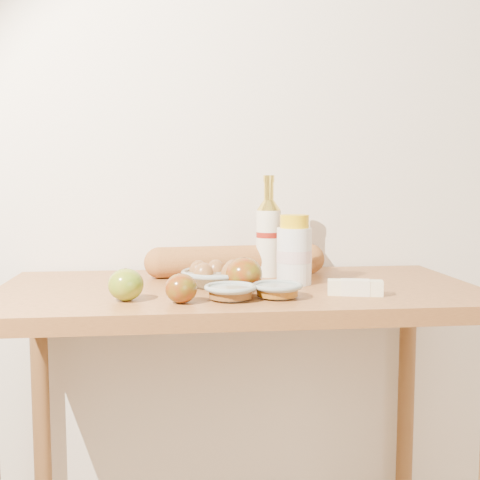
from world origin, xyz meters
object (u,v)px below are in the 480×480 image
(egg_bowl, at_px, (217,276))
(baguette, at_px, (236,261))
(cream_bottle, at_px, (294,252))
(bourbon_bottle, at_px, (269,235))
(table, at_px, (239,334))

(egg_bowl, height_order, baguette, baguette)
(egg_bowl, bearing_deg, baguette, 66.90)
(baguette, bearing_deg, cream_bottle, -52.39)
(bourbon_bottle, relative_size, egg_bowl, 1.54)
(egg_bowl, relative_size, baguette, 0.35)
(cream_bottle, bearing_deg, baguette, 135.64)
(cream_bottle, distance_m, egg_bowl, 0.21)
(egg_bowl, bearing_deg, table, -6.05)
(cream_bottle, distance_m, baguette, 0.20)
(table, xyz_separation_m, egg_bowl, (-0.06, 0.01, 0.15))
(bourbon_bottle, bearing_deg, cream_bottle, -81.39)
(egg_bowl, distance_m, baguette, 0.17)
(bourbon_bottle, distance_m, egg_bowl, 0.23)
(bourbon_bottle, height_order, egg_bowl, bourbon_bottle)
(baguette, bearing_deg, table, -98.78)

